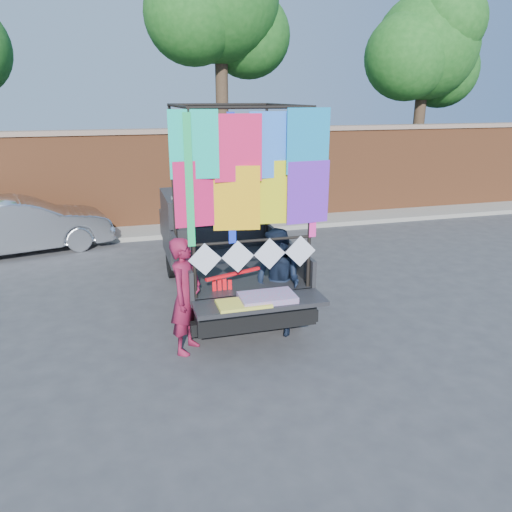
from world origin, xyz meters
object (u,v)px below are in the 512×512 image
object	(u,v)px
sedan	(22,225)
woman	(186,296)
man	(278,283)
pickup_truck	(217,241)

from	to	relation	value
sedan	woman	bearing A→B (deg)	-166.28
sedan	man	bearing A→B (deg)	-155.43
woman	pickup_truck	bearing A→B (deg)	12.20
pickup_truck	sedan	bearing A→B (deg)	140.64
man	sedan	bearing A→B (deg)	-172.86
sedan	woman	size ratio (longest dim) A/B	2.34
pickup_truck	sedan	world-z (taller)	pickup_truck
pickup_truck	man	distance (m)	2.34
woman	man	bearing A→B (deg)	-49.87
pickup_truck	woman	xyz separation A→B (m)	(-0.93, -2.48, -0.01)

